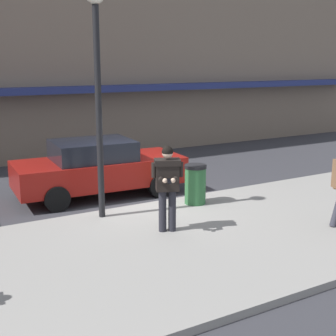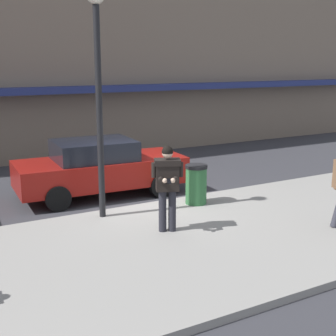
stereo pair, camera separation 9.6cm
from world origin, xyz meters
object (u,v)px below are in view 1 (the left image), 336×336
(parked_sedan_mid, at_px, (98,167))
(street_lamp_post, at_px, (98,83))
(trash_bin, at_px, (195,184))
(man_texting_on_phone, at_px, (167,179))

(parked_sedan_mid, xyz_separation_m, street_lamp_post, (-0.75, -2.08, 2.35))
(parked_sedan_mid, relative_size, trash_bin, 4.69)
(parked_sedan_mid, distance_m, man_texting_on_phone, 3.67)
(parked_sedan_mid, bearing_deg, trash_bin, -54.18)
(street_lamp_post, bearing_deg, trash_bin, -4.77)
(man_texting_on_phone, relative_size, trash_bin, 1.84)
(parked_sedan_mid, bearing_deg, man_texting_on_phone, -88.71)
(street_lamp_post, bearing_deg, parked_sedan_mid, 70.31)
(parked_sedan_mid, bearing_deg, street_lamp_post, -109.69)
(man_texting_on_phone, bearing_deg, street_lamp_post, 118.06)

